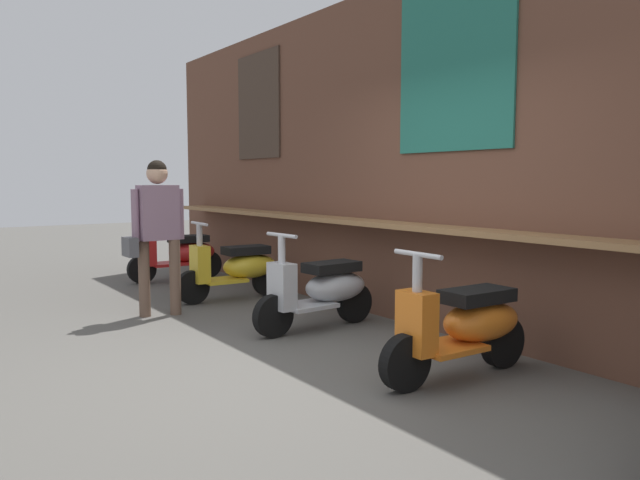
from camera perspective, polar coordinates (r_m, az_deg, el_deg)
ground_plane at (r=4.78m, az=-4.03°, el=-12.15°), size 34.25×34.25×0.00m
market_stall_facade at (r=5.85m, az=13.28°, el=8.05°), size 12.23×0.61×3.45m
scooter_red at (r=9.15m, az=-12.85°, el=-1.25°), size 0.46×1.40×0.97m
scooter_yellow at (r=7.55m, az=-7.73°, el=-2.59°), size 0.46×1.40×0.97m
scooter_silver at (r=6.02m, az=0.22°, el=-4.62°), size 0.47×1.40×0.97m
scooter_orange at (r=4.68m, az=13.42°, el=-7.76°), size 0.46×1.40×0.97m
shopper_with_handbag at (r=6.72m, az=-14.99°, el=1.65°), size 0.26×0.65×1.67m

